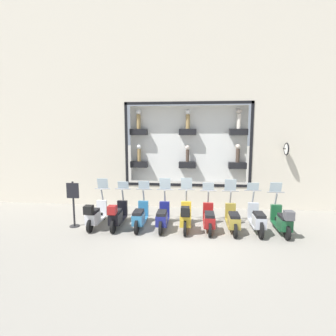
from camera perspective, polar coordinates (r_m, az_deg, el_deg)
The scene contains 12 objects.
ground_plane at distance 8.90m, azimuth 3.52°, elevation -14.62°, with size 120.00×120.00×0.00m, color gray.
building_facade at distance 11.90m, azimuth 4.37°, elevation 14.05°, with size 1.19×36.00×9.20m.
scooter_green_0 at distance 9.71m, azimuth 23.64°, elevation -10.44°, with size 1.79×0.61×1.59m.
scooter_silver_1 at distance 9.56m, azimuth 18.81°, elevation -10.56°, with size 1.81×0.61×1.57m.
scooter_olive_2 at distance 9.42m, azimuth 13.92°, elevation -10.79°, with size 1.80×0.60×1.68m.
scooter_red_3 at distance 9.33m, azimuth 8.91°, elevation -10.88°, with size 1.79×0.60×1.55m.
scooter_yellow_4 at distance 9.25m, azimuth 3.84°, elevation -10.56°, with size 1.80×0.61×1.71m.
scooter_navy_5 at distance 9.37m, azimuth -1.19°, elevation -10.63°, with size 1.80×0.60×1.69m.
scooter_teal_6 at distance 9.50m, azimuth -6.13°, elevation -10.46°, with size 1.80×0.60×1.56m.
scooter_black_7 at distance 9.62m, azimuth -11.01°, elevation -10.09°, with size 1.79×0.61×1.53m.
scooter_white_8 at distance 9.87m, azimuth -15.59°, elevation -9.79°, with size 1.79×0.61×1.63m.
shop_sign_post at distance 10.05m, azimuth -19.90°, elevation -7.07°, with size 0.36×0.45×1.66m.
Camera 1 is at (-8.22, -0.27, 3.38)m, focal length 28.00 mm.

